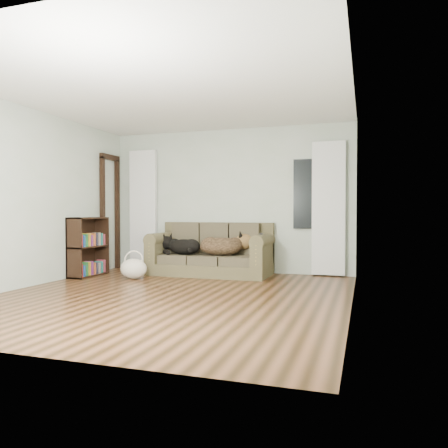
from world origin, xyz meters
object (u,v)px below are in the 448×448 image
(sofa, at_px, (210,249))
(dog_shepherd, at_px, (224,247))
(dog_black_lab, at_px, (182,247))
(tote_bag, at_px, (134,269))
(bookshelf, at_px, (88,247))

(sofa, bearing_deg, dog_shepherd, -3.79)
(dog_black_lab, bearing_deg, sofa, 34.91)
(dog_black_lab, distance_m, tote_bag, 0.98)
(dog_shepherd, xyz_separation_m, bookshelf, (-2.18, -0.75, 0.01))
(sofa, bearing_deg, bookshelf, -158.19)
(sofa, height_order, dog_black_lab, sofa)
(tote_bag, bearing_deg, dog_black_lab, 54.69)
(bookshelf, bearing_deg, tote_bag, -5.45)
(dog_shepherd, bearing_deg, sofa, -14.42)
(tote_bag, bearing_deg, bookshelf, 176.17)
(tote_bag, height_order, bookshelf, bookshelf)
(tote_bag, distance_m, bookshelf, 0.97)
(tote_bag, xyz_separation_m, bookshelf, (-0.90, 0.06, 0.34))
(sofa, distance_m, tote_bag, 1.35)
(dog_shepherd, xyz_separation_m, tote_bag, (-1.28, -0.81, -0.33))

